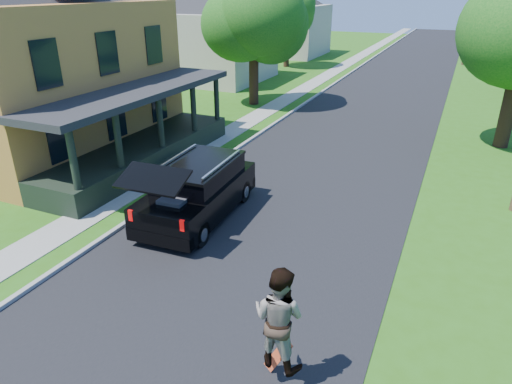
% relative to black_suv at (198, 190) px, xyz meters
% --- Properties ---
extents(ground, '(140.00, 140.00, 0.00)m').
position_rel_black_suv_xyz_m(ground, '(2.26, -2.80, -0.93)').
color(ground, '#2B5D12').
rests_on(ground, ground).
extents(street, '(8.00, 120.00, 0.02)m').
position_rel_black_suv_xyz_m(street, '(2.26, 17.20, -0.93)').
color(street, black).
rests_on(street, ground).
extents(curb, '(0.15, 120.00, 0.12)m').
position_rel_black_suv_xyz_m(curb, '(-1.79, 17.20, -0.93)').
color(curb, gray).
rests_on(curb, ground).
extents(sidewalk, '(1.30, 120.00, 0.03)m').
position_rel_black_suv_xyz_m(sidewalk, '(-3.34, 17.20, -0.93)').
color(sidewalk, gray).
rests_on(sidewalk, ground).
extents(front_walk, '(6.50, 1.20, 0.03)m').
position_rel_black_suv_xyz_m(front_walk, '(-7.24, 3.20, -0.93)').
color(front_walk, gray).
rests_on(front_walk, ground).
extents(main_house, '(15.56, 15.56, 10.10)m').
position_rel_black_suv_xyz_m(main_house, '(-10.54, 3.19, 3.99)').
color(main_house, '#BD6F37').
rests_on(main_house, ground).
extents(neighbor_house_mid, '(12.78, 12.78, 8.30)m').
position_rel_black_suv_xyz_m(neighbor_house_mid, '(-11.24, 21.20, 3.26)').
color(neighbor_house_mid, '#BCB4A6').
rests_on(neighbor_house_mid, ground).
extents(neighbor_house_far, '(12.78, 12.78, 8.30)m').
position_rel_black_suv_xyz_m(neighbor_house_far, '(-11.24, 37.20, 3.26)').
color(neighbor_house_far, '#BCB4A6').
rests_on(neighbor_house_far, ground).
extents(black_suv, '(2.25, 5.31, 2.43)m').
position_rel_black_suv_xyz_m(black_suv, '(0.00, 0.00, 0.00)').
color(black_suv, black).
rests_on(black_suv, ground).
extents(skateboarder, '(1.08, 0.90, 2.01)m').
position_rel_black_suv_xyz_m(skateboarder, '(4.76, -5.18, 0.54)').
color(skateboarder, black).
rests_on(skateboarder, ground).
extents(skateboard, '(0.57, 0.20, 0.79)m').
position_rel_black_suv_xyz_m(skateboard, '(4.71, -5.01, -0.52)').
color(skateboard, '#B2340F').
rests_on(skateboard, ground).
extents(tree_left_mid, '(6.24, 6.37, 8.34)m').
position_rel_black_suv_xyz_m(tree_left_mid, '(-4.80, 14.87, 4.55)').
color(tree_left_mid, black).
rests_on(tree_left_mid, ground).
extents(tree_left_far, '(5.68, 5.41, 7.86)m').
position_rel_black_suv_xyz_m(tree_left_far, '(-8.14, 29.45, 4.39)').
color(tree_left_far, black).
rests_on(tree_left_far, ground).
extents(tree_right_far, '(5.73, 5.38, 7.38)m').
position_rel_black_suv_xyz_m(tree_right_far, '(9.41, 47.42, 3.89)').
color(tree_right_far, black).
rests_on(tree_right_far, ground).
extents(utility_pole_far, '(1.42, 0.29, 7.14)m').
position_rel_black_suv_xyz_m(utility_pole_far, '(6.76, 37.13, 2.76)').
color(utility_pole_far, '#3F2A1D').
rests_on(utility_pole_far, ground).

